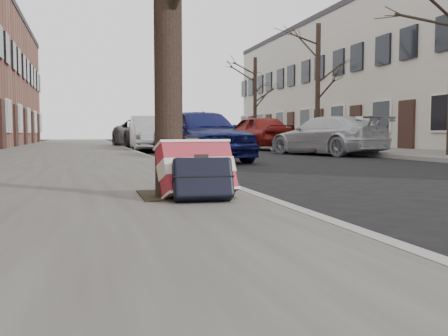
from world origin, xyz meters
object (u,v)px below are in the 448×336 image
object	(u,v)px
suitcase_red	(197,169)
car_near_front	(201,134)
suitcase_navy	(203,179)
car_near_mid	(152,134)

from	to	relation	value
suitcase_red	car_near_front	xyz separation A→B (m)	(1.95, 8.41, 0.32)
suitcase_red	suitcase_navy	size ratio (longest dim) A/B	1.33
suitcase_red	car_near_mid	distance (m)	15.51
suitcase_red	car_near_front	size ratio (longest dim) A/B	0.17
suitcase_red	car_near_mid	size ratio (longest dim) A/B	0.17
suitcase_navy	car_near_mid	size ratio (longest dim) A/B	0.12
car_near_mid	car_near_front	bearing A→B (deg)	-84.76
car_near_front	car_near_mid	size ratio (longest dim) A/B	0.96
car_near_mid	suitcase_red	bearing A→B (deg)	-93.87
suitcase_red	car_near_front	world-z (taller)	car_near_front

